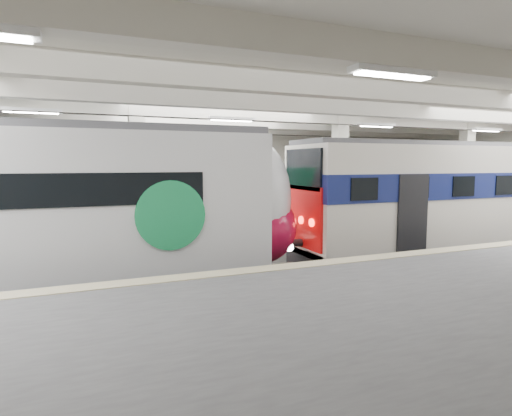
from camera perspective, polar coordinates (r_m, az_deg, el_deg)
name	(u,v)px	position (r m, az deg, el deg)	size (l,w,h in m)	color
station_hall	(280,171)	(11.18, 3.20, 4.90)	(36.00, 24.00, 5.75)	black
modern_emu	(71,213)	(11.87, -23.48, -0.66)	(13.75, 2.84, 4.44)	silver
older_rer	(451,197)	(17.43, 24.52, 1.33)	(12.62, 2.79, 4.20)	silver
far_train	(8,196)	(17.49, -30.13, 1.39)	(13.94, 2.87, 4.45)	silver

